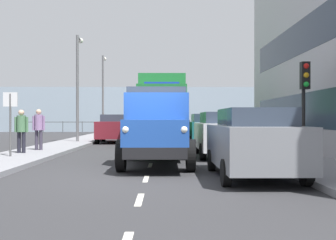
% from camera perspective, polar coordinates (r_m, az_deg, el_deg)
% --- Properties ---
extents(ground_plane, '(80.00, 80.00, 0.00)m').
position_cam_1_polar(ground_plane, '(20.62, -1.77, -3.90)').
color(ground_plane, '#2D2D30').
extents(sidewalk_left, '(2.39, 40.65, 0.15)m').
position_cam_1_polar(sidewalk_left, '(21.07, 11.45, -3.61)').
color(sidewalk_left, gray).
rests_on(sidewalk_left, ground_plane).
extents(sidewalk_right, '(2.39, 40.65, 0.15)m').
position_cam_1_polar(sidewalk_right, '(21.28, -14.85, -3.58)').
color(sidewalk_right, gray).
rests_on(sidewalk_right, ground_plane).
extents(road_centreline_markings, '(0.12, 36.48, 0.01)m').
position_cam_1_polar(road_centreline_markings, '(19.43, -1.84, -4.14)').
color(road_centreline_markings, silver).
rests_on(road_centreline_markings, ground_plane).
extents(sea_horizon, '(80.00, 0.80, 5.00)m').
position_cam_1_polar(sea_horizon, '(43.91, -1.09, 1.54)').
color(sea_horizon, '#8C9EAD').
rests_on(sea_horizon, ground_plane).
extents(seawall_railing, '(28.08, 0.08, 1.20)m').
position_cam_1_polar(seawall_railing, '(40.30, -1.14, -0.59)').
color(seawall_railing, '#4C5156').
rests_on(seawall_railing, ground_plane).
extents(truck_vintage_blue, '(2.17, 5.64, 2.43)m').
position_cam_1_polar(truck_vintage_blue, '(12.20, -1.64, -1.19)').
color(truck_vintage_blue, black).
rests_on(truck_vintage_blue, ground_plane).
extents(lorry_cargo_green, '(2.58, 8.20, 3.87)m').
position_cam_1_polar(lorry_cargo_green, '(22.41, -0.86, 1.74)').
color(lorry_cargo_green, '#1E7033').
rests_on(lorry_cargo_green, ground_plane).
extents(car_grey_kerbside_near, '(1.94, 4.14, 1.72)m').
position_cam_1_polar(car_grey_kerbside_near, '(10.01, 12.27, -3.12)').
color(car_grey_kerbside_near, slate).
rests_on(car_grey_kerbside_near, ground_plane).
extents(car_white_kerbside_1, '(1.90, 4.25, 1.72)m').
position_cam_1_polar(car_white_kerbside_1, '(15.37, 7.77, -1.96)').
color(car_white_kerbside_1, white).
rests_on(car_white_kerbside_1, ground_plane).
extents(car_teal_kerbside_2, '(1.83, 4.17, 1.72)m').
position_cam_1_polar(car_teal_kerbside_2, '(21.24, 5.48, -1.36)').
color(car_teal_kerbside_2, '#1E6670').
rests_on(car_teal_kerbside_2, ground_plane).
extents(car_maroon_oppositeside_0, '(1.84, 4.09, 1.72)m').
position_cam_1_polar(car_maroon_oppositeside_0, '(24.42, -7.84, -1.16)').
color(car_maroon_oppositeside_0, maroon).
rests_on(car_maroon_oppositeside_0, ground_plane).
extents(car_red_oppositeside_1, '(1.94, 4.26, 1.72)m').
position_cam_1_polar(car_red_oppositeside_1, '(30.26, -6.42, -0.89)').
color(car_red_oppositeside_1, '#B21E1E').
rests_on(car_red_oppositeside_1, ground_plane).
extents(pedestrian_by_lamp, '(0.53, 0.34, 1.67)m').
position_cam_1_polar(pedestrian_by_lamp, '(16.16, -20.54, -1.04)').
color(pedestrian_by_lamp, black).
rests_on(pedestrian_by_lamp, sidewalk_right).
extents(pedestrian_couple_a, '(0.53, 0.34, 1.72)m').
position_cam_1_polar(pedestrian_couple_a, '(17.45, -18.28, -0.83)').
color(pedestrian_couple_a, '#383342').
rests_on(pedestrian_couple_a, sidewalk_right).
extents(traffic_light_near, '(0.28, 0.41, 3.20)m').
position_cam_1_polar(traffic_light_near, '(13.79, 19.23, 4.34)').
color(traffic_light_near, black).
rests_on(traffic_light_near, sidewalk_left).
extents(lamp_post_promenade, '(0.32, 1.14, 6.24)m').
position_cam_1_polar(lamp_post_promenade, '(23.89, -12.94, 5.97)').
color(lamp_post_promenade, '#59595B').
rests_on(lamp_post_promenade, sidewalk_right).
extents(lamp_post_far, '(0.32, 1.14, 6.59)m').
position_cam_1_polar(lamp_post_far, '(33.33, -9.39, 4.66)').
color(lamp_post_far, '#59595B').
rests_on(lamp_post_far, sidewalk_right).
extents(street_sign, '(0.50, 0.07, 2.25)m').
position_cam_1_polar(street_sign, '(14.85, -21.93, 0.99)').
color(street_sign, '#4C4C4C').
rests_on(street_sign, sidewalk_right).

